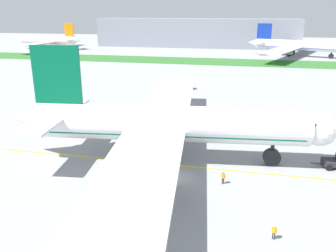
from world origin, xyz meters
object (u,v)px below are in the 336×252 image
object	(u,v)px
ground_crew_marshaller_front	(223,177)
parked_airliner_far_left	(50,41)
ground_crew_wingwalker_port	(274,231)
service_truck_fuel_bowser	(74,100)
ground_crew_wingwalker_starboard	(132,226)
airliner_foreground	(166,124)
parked_airliner_far_centre	(296,46)
service_truck_catering_van	(183,85)

from	to	relation	value
ground_crew_marshaller_front	parked_airliner_far_left	size ratio (longest dim) A/B	0.03
ground_crew_wingwalker_port	service_truck_fuel_bowser	world-z (taller)	service_truck_fuel_bowser
ground_crew_wingwalker_port	ground_crew_marshaller_front	xyz separation A→B (m)	(-5.96, 11.08, 0.08)
ground_crew_marshaller_front	ground_crew_wingwalker_starboard	xyz separation A→B (m)	(-8.43, -13.53, -0.04)
ground_crew_wingwalker_port	ground_crew_wingwalker_starboard	bearing A→B (deg)	-170.36
ground_crew_wingwalker_port	ground_crew_marshaller_front	distance (m)	12.58
airliner_foreground	parked_airliner_far_centre	size ratio (longest dim) A/B	0.98
ground_crew_marshaller_front	parked_airliner_far_centre	world-z (taller)	parked_airliner_far_centre
service_truck_catering_van	parked_airliner_far_left	size ratio (longest dim) A/B	0.10
airliner_foreground	ground_crew_wingwalker_port	bearing A→B (deg)	-47.91
airliner_foreground	ground_crew_wingwalker_starboard	size ratio (longest dim) A/B	47.56
airliner_foreground	service_truck_catering_van	size ratio (longest dim) A/B	12.38
ground_crew_marshaller_front	parked_airliner_far_centre	distance (m)	153.53
ground_crew_wingwalker_starboard	parked_airliner_far_left	xyz separation A→B (m)	(-108.06, 168.54, 4.31)
service_truck_fuel_bowser	service_truck_catering_van	distance (m)	34.07
ground_crew_wingwalker_starboard	service_truck_catering_van	xyz separation A→B (m)	(-7.78, 71.80, 0.39)
service_truck_catering_van	ground_crew_wingwalker_port	bearing A→B (deg)	-72.27
parked_airliner_far_left	service_truck_fuel_bowser	bearing A→B (deg)	-57.53
service_truck_fuel_bowser	parked_airliner_far_centre	size ratio (longest dim) A/B	0.08
ground_crew_wingwalker_starboard	parked_airliner_far_centre	bearing A→B (deg)	77.98
service_truck_fuel_bowser	service_truck_catering_van	bearing A→B (deg)	48.99
ground_crew_marshaller_front	service_truck_catering_van	bearing A→B (deg)	105.55
ground_crew_wingwalker_port	ground_crew_wingwalker_starboard	size ratio (longest dim) A/B	0.96
ground_crew_wingwalker_port	parked_airliner_far_left	distance (m)	206.40
parked_airliner_far_left	ground_crew_wingwalker_port	bearing A→B (deg)	-53.60
airliner_foreground	ground_crew_wingwalker_port	distance (m)	23.37
ground_crew_marshaller_front	parked_airliner_far_centre	size ratio (longest dim) A/B	0.02
ground_crew_wingwalker_port	service_truck_catering_van	distance (m)	72.81
ground_crew_wingwalker_starboard	service_truck_catering_van	bearing A→B (deg)	96.18
ground_crew_wingwalker_starboard	parked_airliner_far_centre	world-z (taller)	parked_airliner_far_centre
airliner_foreground	service_truck_fuel_bowser	world-z (taller)	airliner_foreground
service_truck_fuel_bowser	parked_airliner_far_left	bearing A→B (deg)	122.47
parked_airliner_far_left	parked_airliner_far_centre	bearing A→B (deg)	-1.55
ground_crew_wingwalker_port	parked_airliner_far_left	world-z (taller)	parked_airliner_far_left
airliner_foreground	ground_crew_marshaller_front	world-z (taller)	airliner_foreground
service_truck_fuel_bowser	ground_crew_wingwalker_starboard	bearing A→B (deg)	-56.82
ground_crew_marshaller_front	parked_airliner_far_centre	bearing A→B (deg)	80.00
ground_crew_wingwalker_port	parked_airliner_far_left	bearing A→B (deg)	126.40
ground_crew_marshaller_front	ground_crew_wingwalker_starboard	size ratio (longest dim) A/B	1.04
airliner_foreground	parked_airliner_far_centre	world-z (taller)	airliner_foreground
service_truck_catering_van	ground_crew_wingwalker_starboard	bearing A→B (deg)	-83.82
service_truck_fuel_bowser	airliner_foreground	bearing A→B (deg)	-42.42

